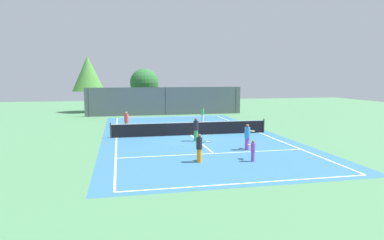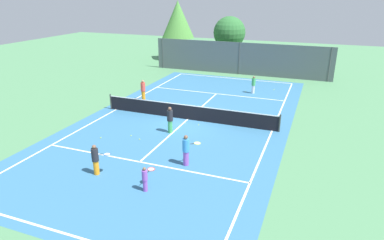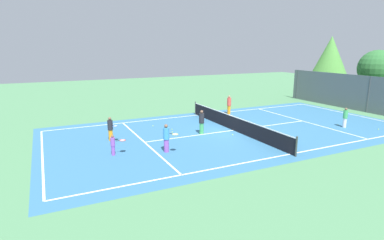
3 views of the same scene
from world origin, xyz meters
name	(u,v)px [view 1 (image 1 of 3)]	position (x,y,z in m)	size (l,w,h in m)	color
ground_plane	(191,135)	(0.00, 0.00, 0.00)	(80.00, 80.00, 0.00)	#4C8456
court_surface	(191,135)	(0.00, 0.00, 0.00)	(13.00, 25.00, 0.01)	teal
tennis_net	(191,128)	(0.00, 0.00, 0.51)	(11.90, 0.10, 1.10)	#333833
perimeter_fence	(166,101)	(0.00, 14.00, 1.60)	(18.00, 0.12, 3.20)	#515B60
tree_0	(144,83)	(-2.14, 17.87, 3.64)	(3.52, 3.52, 5.41)	brown
tree_1	(88,74)	(-8.94, 19.31, 4.76)	(3.89, 3.89, 6.94)	brown
player_0	(202,114)	(2.78, 7.63, 0.74)	(0.31, 0.31, 1.44)	silver
player_1	(200,148)	(-1.25, -8.14, 0.77)	(0.89, 0.57, 1.48)	orange
player_2	(253,150)	(1.50, -8.55, 0.59)	(0.35, 0.81, 1.12)	purple
player_3	(126,122)	(-4.72, 2.63, 0.83)	(0.35, 0.35, 1.62)	orange
player_4	(247,137)	(2.25, -5.84, 0.81)	(0.85, 0.74, 1.57)	purple
player_5	(196,129)	(-0.16, -2.42, 0.82)	(0.34, 0.34, 1.60)	#3FA559
tennis_ball_0	(149,149)	(-3.53, -4.66, 0.03)	(0.07, 0.07, 0.07)	#CCE533
tennis_ball_1	(196,121)	(2.14, 7.79, 0.03)	(0.07, 0.07, 0.07)	#CCE533
tennis_ball_2	(213,119)	(4.27, 9.25, 0.03)	(0.07, 0.07, 0.07)	#CCE533
tennis_ball_3	(206,136)	(1.03, -0.75, 0.03)	(0.07, 0.07, 0.07)	#CCE533
tennis_ball_4	(127,133)	(-4.68, 1.89, 0.03)	(0.07, 0.07, 0.07)	#CCE533
tennis_ball_5	(183,146)	(-1.34, -4.04, 0.03)	(0.07, 0.07, 0.07)	#CCE533
tennis_ball_6	(171,146)	(-2.06, -3.76, 0.03)	(0.07, 0.07, 0.07)	#CCE533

